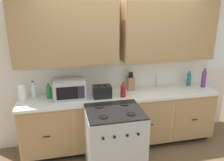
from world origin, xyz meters
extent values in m
plane|color=brown|center=(0.00, 0.00, 0.00)|extent=(8.00, 8.00, 0.00)
cube|color=white|center=(0.00, 0.62, 1.20)|extent=(4.34, 0.05, 2.41)
cube|color=white|center=(0.00, 0.60, 1.11)|extent=(3.14, 0.01, 0.40)
cube|color=tan|center=(-0.81, 0.43, 1.88)|extent=(1.52, 0.34, 0.95)
cube|color=#A58052|center=(-0.81, 0.26, 1.88)|extent=(1.49, 0.01, 0.89)
cube|color=tan|center=(0.81, 0.43, 1.88)|extent=(1.52, 0.34, 0.95)
cube|color=#A58052|center=(0.81, 0.26, 1.88)|extent=(1.49, 0.01, 0.89)
cube|color=white|center=(1.92, 0.60, 1.61)|extent=(0.44, 0.01, 0.90)
cube|color=black|center=(0.00, 0.33, 0.05)|extent=(3.08, 0.48, 0.10)
cube|color=tan|center=(0.00, 0.30, 0.49)|extent=(3.14, 0.60, 0.77)
cube|color=#A88354|center=(-1.18, 0.00, 0.49)|extent=(0.72, 0.01, 0.71)
cube|color=black|center=(-1.18, -0.02, 0.48)|extent=(0.10, 0.01, 0.01)
cube|color=#A88354|center=(-0.39, 0.00, 0.49)|extent=(0.72, 0.01, 0.71)
cube|color=black|center=(-0.39, -0.02, 0.48)|extent=(0.10, 0.01, 0.01)
cube|color=#A88354|center=(0.39, 0.00, 0.49)|extent=(0.72, 0.01, 0.71)
cube|color=black|center=(0.39, -0.02, 0.48)|extent=(0.10, 0.01, 0.01)
cube|color=#A88354|center=(1.18, 0.00, 0.49)|extent=(0.72, 0.01, 0.71)
cube|color=black|center=(1.18, -0.02, 0.48)|extent=(0.10, 0.01, 0.01)
cube|color=white|center=(0.00, 0.30, 0.89)|extent=(3.17, 0.63, 0.04)
cube|color=#A8AAAF|center=(0.69, 0.33, 0.90)|extent=(0.56, 0.38, 0.02)
cube|color=#B7B7BC|center=(-0.26, -0.33, 0.46)|extent=(0.76, 0.66, 0.92)
cube|color=black|center=(-0.26, -0.33, 0.93)|extent=(0.74, 0.65, 0.02)
cylinder|color=black|center=(-0.44, -0.49, 0.94)|extent=(0.12, 0.12, 0.01)
cylinder|color=black|center=(-0.08, -0.49, 0.94)|extent=(0.12, 0.12, 0.01)
cylinder|color=black|center=(-0.44, -0.17, 0.94)|extent=(0.12, 0.12, 0.01)
cylinder|color=black|center=(-0.08, -0.17, 0.94)|extent=(0.12, 0.12, 0.01)
cylinder|color=black|center=(-0.48, -0.67, 0.75)|extent=(0.03, 0.02, 0.03)
cylinder|color=black|center=(-0.34, -0.67, 0.75)|extent=(0.03, 0.02, 0.03)
cylinder|color=black|center=(-0.18, -0.67, 0.75)|extent=(0.03, 0.02, 0.03)
cylinder|color=black|center=(-0.04, -0.67, 0.75)|extent=(0.03, 0.02, 0.03)
cube|color=#B7B7BC|center=(-0.81, 0.34, 1.05)|extent=(0.48, 0.36, 0.28)
cube|color=black|center=(-0.85, 0.15, 1.05)|extent=(0.31, 0.01, 0.19)
cube|color=#28282D|center=(-0.65, 0.15, 1.05)|extent=(0.10, 0.01, 0.19)
cube|color=black|center=(-0.32, 0.23, 1.01)|extent=(0.28, 0.18, 0.19)
cube|color=black|center=(-0.37, 0.23, 1.10)|extent=(0.02, 0.13, 0.01)
cube|color=black|center=(-0.27, 0.23, 1.10)|extent=(0.02, 0.13, 0.01)
cube|color=#9C794E|center=(0.20, 0.47, 1.02)|extent=(0.11, 0.14, 0.22)
cylinder|color=black|center=(0.17, 0.46, 1.18)|extent=(0.02, 0.02, 0.09)
cylinder|color=black|center=(0.19, 0.46, 1.18)|extent=(0.02, 0.02, 0.09)
cylinder|color=black|center=(0.21, 0.46, 1.18)|extent=(0.02, 0.02, 0.09)
cylinder|color=black|center=(0.23, 0.46, 1.18)|extent=(0.02, 0.02, 0.09)
cylinder|color=#B2B5BA|center=(0.69, 0.51, 1.01)|extent=(0.02, 0.02, 0.20)
cylinder|color=white|center=(-1.50, 0.38, 1.04)|extent=(0.12, 0.12, 0.26)
cylinder|color=#1E707A|center=(1.27, 0.44, 1.02)|extent=(0.07, 0.07, 0.21)
cone|color=#1E707A|center=(1.27, 0.44, 1.15)|extent=(0.07, 0.07, 0.05)
cylinder|color=black|center=(1.27, 0.44, 1.16)|extent=(0.03, 0.03, 0.02)
cylinder|color=#663384|center=(1.49, 0.33, 1.04)|extent=(0.08, 0.08, 0.27)
cone|color=#663384|center=(1.49, 0.33, 1.21)|extent=(0.07, 0.07, 0.07)
cylinder|color=black|center=(1.49, 0.33, 1.24)|extent=(0.03, 0.03, 0.02)
cylinder|color=silver|center=(-1.34, 0.44, 1.02)|extent=(0.08, 0.08, 0.22)
cone|color=silver|center=(-1.34, 0.44, 1.16)|extent=(0.07, 0.07, 0.05)
cylinder|color=black|center=(-1.34, 0.44, 1.18)|extent=(0.03, 0.03, 0.02)
cylinder|color=#237A38|center=(-1.12, 0.38, 1.00)|extent=(0.08, 0.08, 0.19)
cone|color=#237A38|center=(-1.12, 0.38, 1.12)|extent=(0.07, 0.07, 0.05)
cylinder|color=black|center=(-1.12, 0.38, 1.14)|extent=(0.03, 0.03, 0.02)
cylinder|color=maroon|center=(0.00, 0.18, 1.00)|extent=(0.08, 0.08, 0.18)
cone|color=maroon|center=(0.00, 0.18, 1.12)|extent=(0.07, 0.07, 0.05)
cylinder|color=black|center=(0.00, 0.18, 1.13)|extent=(0.03, 0.03, 0.02)
camera|label=1|loc=(-0.91, -3.02, 2.25)|focal=36.85mm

